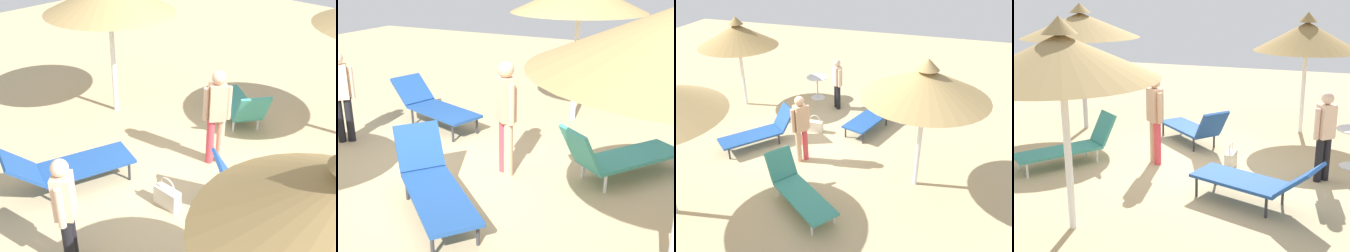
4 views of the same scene
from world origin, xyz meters
TOP-DOWN VIEW (x-y plane):
  - ground at (0.00, 0.00)m, footprint 24.00×24.00m
  - lounge_chair_center at (-1.53, 1.36)m, footprint 2.06×1.21m
  - lounge_chair_near_right at (0.26, -1.13)m, footprint 1.84×1.66m
  - lounge_chair_back at (2.08, 0.74)m, footprint 1.57×1.86m
  - person_standing_near_left at (0.60, 0.18)m, footprint 0.38×0.34m
  - person_standing_far_left at (-2.42, 0.03)m, footprint 0.35×0.34m
  - handbag at (-0.81, -0.06)m, footprint 0.16×0.42m

SIDE VIEW (x-z plane):
  - ground at x=0.00m, z-range -0.10..0.00m
  - handbag at x=-0.81m, z-range -0.08..0.42m
  - lounge_chair_back at x=2.08m, z-range -0.07..0.82m
  - lounge_chair_near_right at x=0.26m, z-range -0.05..0.83m
  - lounge_chair_center at x=-1.53m, z-range 0.00..0.82m
  - person_standing_far_left at x=-2.42m, z-range 0.10..1.65m
  - person_standing_near_left at x=0.60m, z-range 0.12..1.79m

